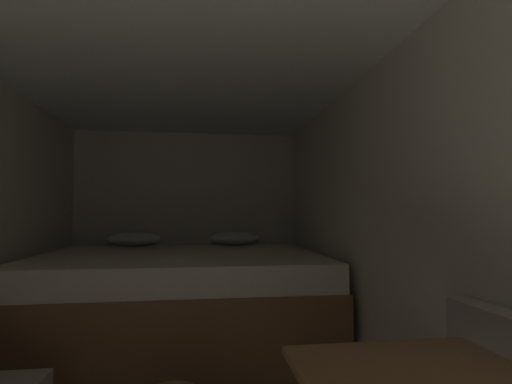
{
  "coord_description": "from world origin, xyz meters",
  "views": [
    {
      "loc": [
        0.19,
        -0.7,
        1.17
      ],
      "look_at": [
        0.6,
        2.27,
        1.33
      ],
      "focal_mm": 26.73,
      "sensor_mm": 36.0,
      "label": 1
    }
  ],
  "objects": [
    {
      "name": "wall_right",
      "position": [
        1.32,
        1.57,
        1.07
      ],
      "size": [
        0.05,
        4.7,
        2.13
      ],
      "primitive_type": "cube",
      "color": "beige",
      "rests_on": "ground"
    },
    {
      "name": "ceiling_slab",
      "position": [
        0.0,
        1.57,
        2.16
      ],
      "size": [
        2.68,
        4.7,
        0.05
      ],
      "primitive_type": "cube",
      "color": "white",
      "rests_on": "wall_left"
    },
    {
      "name": "wall_back",
      "position": [
        0.0,
        3.95,
        1.07
      ],
      "size": [
        2.68,
        0.05,
        2.13
      ],
      "primitive_type": "cube",
      "color": "beige",
      "rests_on": "ground"
    },
    {
      "name": "bed",
      "position": [
        0.0,
        2.88,
        0.41
      ],
      "size": [
        2.46,
        2.01,
        0.96
      ],
      "color": "brown",
      "rests_on": "ground"
    }
  ]
}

